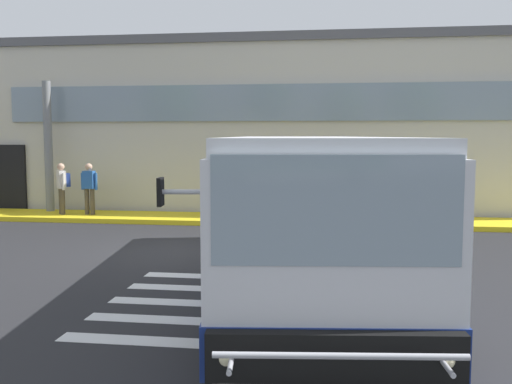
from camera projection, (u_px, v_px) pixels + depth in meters
name	position (u px, v px, depth m)	size (l,w,h in m)	color
ground_plane	(187.00, 251.00, 13.79)	(80.00, 90.00, 0.02)	#232326
bay_paint_stripes	(242.00, 305.00, 9.38)	(4.40, 3.96, 0.01)	silver
terminal_building	(240.00, 128.00, 25.08)	(25.41, 13.80, 6.10)	beige
boarding_curb	(226.00, 219.00, 18.52)	(27.61, 2.00, 0.15)	yellow
entry_support_column	(48.00, 147.00, 19.74)	(0.28, 0.28, 4.40)	slate
bus_main_foreground	(305.00, 213.00, 10.51)	(3.72, 10.85, 2.70)	silver
passenger_near_column	(62.00, 185.00, 19.03)	(0.50, 0.52, 1.68)	#4C4233
passenger_by_doorway	(89.00, 186.00, 18.94)	(0.59, 0.27, 1.68)	#4C4233
safety_bollard_yellow	(285.00, 213.00, 17.03)	(0.18, 0.18, 0.90)	yellow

